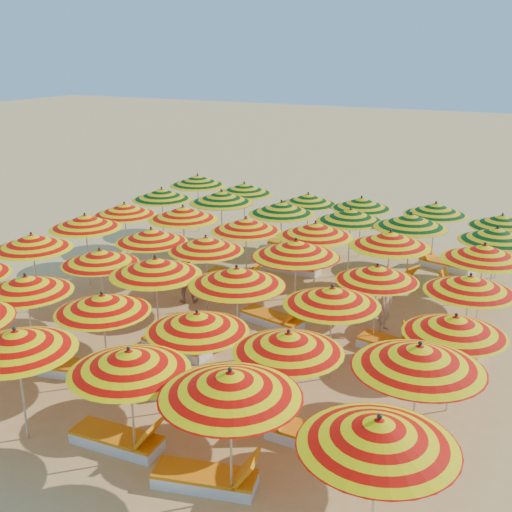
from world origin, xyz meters
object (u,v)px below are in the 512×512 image
Objects in this scene: umbrella_9 at (197,322)px; umbrella_36 at (198,180)px; lounger_6 at (310,436)px; umbrella_37 at (244,188)px; umbrella_3 at (129,361)px; beachgoer_a at (385,304)px; umbrella_32 at (281,208)px; lounger_15 at (293,244)px; umbrella_14 at (155,266)px; umbrella_8 at (102,303)px; lounger_2 at (208,478)px; umbrella_13 at (100,257)px; umbrella_28 at (390,239)px; umbrella_11 at (419,357)px; umbrella_25 at (183,213)px; lounger_8 at (273,319)px; umbrella_30 at (162,194)px; umbrella_17 at (455,325)px; lounger_4 at (44,364)px; lounger_16 at (445,264)px; umbrella_39 at (361,203)px; lounger_10 at (437,348)px; umbrella_35 at (497,234)px; lounger_13 at (391,277)px; lounger_7 at (178,346)px; lounger_9 at (396,347)px; umbrella_16 at (332,296)px; lounger_14 at (468,292)px; umbrella_19 at (151,235)px; lounger_12 at (292,267)px; umbrella_18 at (85,222)px; umbrella_34 at (411,221)px; umbrella_10 at (288,342)px; umbrella_15 at (237,277)px; umbrella_2 at (16,341)px; lounger_11 at (235,277)px; umbrella_22 at (377,273)px; umbrella_23 at (470,284)px; umbrella_29 at (484,252)px; umbrella_21 at (296,248)px; umbrella_26 at (246,225)px; beachgoer_b at (186,278)px; umbrella_31 at (221,197)px; lounger_5 at (137,379)px; umbrella_38 at (308,199)px; umbrella_41 at (502,221)px; umbrella_5 at (378,433)px; umbrella_7 at (26,284)px.

umbrella_36 reaches higher than umbrella_9.
umbrella_37 is at bearing -55.30° from lounger_6.
beachgoer_a is at bearing 71.82° from umbrella_3.
umbrella_32 reaches higher than lounger_15.
umbrella_14 reaches higher than umbrella_32.
umbrella_8 reaches higher than lounger_2.
umbrella_13 is 7.55m from umbrella_28.
lounger_6 is (-1.77, -0.20, -1.91)m from umbrella_11.
lounger_2 is (5.87, -8.45, -1.86)m from umbrella_25.
umbrella_14 is 1.38× the size of lounger_8.
umbrella_25 reaches higher than umbrella_30.
umbrella_17 reaches higher than lounger_4.
lounger_16 is 5.56m from beachgoer_a.
lounger_10 is at bearing -57.71° from umbrella_39.
lounger_13 is (-2.90, 0.25, -1.80)m from umbrella_35.
umbrella_3 reaches higher than lounger_7.
lounger_9 is at bearing 9.94° from lounger_8.
umbrella_16 reaches higher than lounger_14.
lounger_12 is at bearing 56.21° from umbrella_19.
umbrella_28 is 7.73m from umbrella_37.
umbrella_18 is 9.53m from umbrella_34.
umbrella_10 is 0.83× the size of umbrella_15.
umbrella_2 is at bearing -75.88° from umbrella_25.
umbrella_17 is 6.40m from lounger_7.
lounger_11 is at bearing 136.94° from umbrella_16.
umbrella_11 reaches higher than umbrella_22.
umbrella_23 is 1.17× the size of lounger_10.
umbrella_29 is at bearing -45.35° from lounger_15.
umbrella_32 is (0.16, 10.84, 0.01)m from umbrella_2.
umbrella_10 is at bearing -109.41° from umbrella_29.
umbrella_21 reaches higher than umbrella_22.
umbrella_32 is 1.30× the size of lounger_13.
umbrella_26 is at bearing 99.97° from lounger_2.
beachgoer_b reaches higher than lounger_15.
umbrella_19 is at bearing 149.91° from umbrella_15.
beachgoer_b reaches higher than lounger_14.
umbrella_34 is (6.45, -0.18, -0.01)m from umbrella_31.
lounger_7 is 1.27× the size of beachgoer_a.
lounger_5 is (5.09, -10.80, -1.85)m from umbrella_36.
umbrella_3 is at bearing 166.96° from beachgoer_a.
umbrella_8 reaches higher than umbrella_38.
umbrella_34 is 2.40m from umbrella_35.
umbrella_36 is (-6.74, 10.95, 0.14)m from umbrella_9.
lounger_6 is (-1.85, -10.72, -1.68)m from umbrella_41.
umbrella_14 is 1.38× the size of lounger_2.
umbrella_5 is at bearing -64.05° from umbrella_38.
umbrella_39 is (4.43, -0.01, -0.06)m from umbrella_37.
lounger_5 is at bearing 179.09° from umbrella_11.
umbrella_7 is at bearing -115.50° from lounger_15.
umbrella_23 is 1.17× the size of lounger_15.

